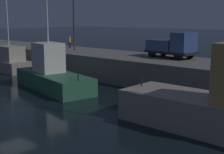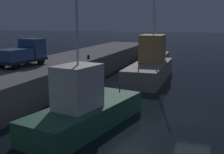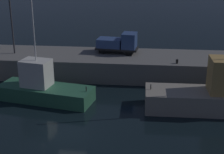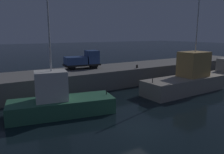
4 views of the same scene
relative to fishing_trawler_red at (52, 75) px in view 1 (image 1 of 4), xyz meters
name	(u,v)px [view 1 (image 1 of 4)]	position (x,y,z in m)	size (l,w,h in m)	color
ground_plane	(12,113)	(4.09, -6.65, -1.30)	(320.00, 320.00, 0.00)	black
pier_quay	(142,69)	(4.09, 8.46, -0.02)	(72.71, 7.08, 2.55)	slate
fishing_trawler_red	(52,75)	(0.00, 0.00, 0.00)	(10.17, 5.13, 10.66)	#2D6647
fishing_boat_orange	(6,61)	(-12.82, 2.62, -0.16)	(9.36, 3.27, 9.36)	gray
lamp_post_east	(74,10)	(-5.99, 8.08, 6.07)	(0.44, 0.44, 8.27)	#38383D
utility_truck	(173,46)	(6.94, 9.57, 2.49)	(5.40, 2.82, 2.57)	black
dockworker	(70,41)	(-8.84, 9.79, 2.15)	(0.42, 0.30, 1.57)	black
bollard_central	(51,49)	(-7.10, 5.37, 1.52)	(0.28, 0.28, 0.54)	black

